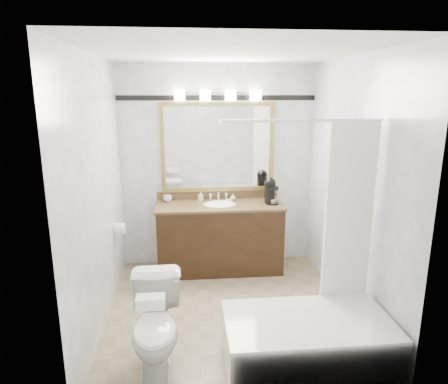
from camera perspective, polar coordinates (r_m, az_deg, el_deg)
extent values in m
cube|color=gray|center=(4.23, 0.60, -16.78)|extent=(2.40, 2.60, 0.01)
cube|color=white|center=(3.65, 0.71, 19.43)|extent=(2.40, 2.60, 0.01)
cube|color=white|center=(5.02, -0.92, 3.56)|extent=(2.40, 0.01, 2.50)
cube|color=white|center=(2.51, 3.80, -7.28)|extent=(2.40, 0.01, 2.50)
cube|color=white|center=(3.82, -17.66, -0.46)|extent=(0.01, 2.60, 2.50)
cube|color=white|center=(4.05, 17.86, 0.34)|extent=(0.01, 2.60, 2.50)
cube|color=black|center=(4.96, -0.62, -6.64)|extent=(1.50, 0.55, 0.82)
cube|color=brown|center=(4.83, -0.63, -1.91)|extent=(1.53, 0.58, 0.03)
cube|color=brown|center=(5.07, -0.89, -0.38)|extent=(1.53, 0.03, 0.10)
ellipsoid|color=white|center=(4.83, -0.63, -2.09)|extent=(0.44, 0.34, 0.14)
cube|color=#A28849|center=(4.91, -0.93, 12.43)|extent=(1.40, 0.04, 0.05)
cube|color=#A28849|center=(5.05, -0.89, 0.44)|extent=(1.40, 0.04, 0.05)
cube|color=#A28849|center=(4.95, -8.77, 6.18)|extent=(0.05, 0.04, 1.00)
cube|color=#A28849|center=(5.05, 6.80, 6.40)|extent=(0.05, 0.04, 1.00)
cube|color=white|center=(4.96, -0.91, 6.36)|extent=(1.30, 0.01, 1.00)
cube|color=silver|center=(4.90, -0.93, 13.89)|extent=(0.90, 0.05, 0.03)
cube|color=white|center=(4.83, -6.36, 13.57)|extent=(0.12, 0.12, 0.12)
cube|color=white|center=(4.84, -2.70, 13.64)|extent=(0.12, 0.12, 0.12)
cube|color=white|center=(4.86, 0.93, 13.66)|extent=(0.12, 0.12, 0.12)
cube|color=white|center=(4.90, 4.52, 13.62)|extent=(0.12, 0.12, 0.12)
cube|color=black|center=(4.92, -0.95, 13.31)|extent=(2.40, 0.01, 0.06)
cube|color=white|center=(3.44, 11.76, -20.55)|extent=(1.30, 0.72, 0.45)
cylinder|color=silver|center=(3.21, 11.32, 9.99)|extent=(1.30, 0.02, 0.02)
cube|color=white|center=(3.48, 17.40, -3.08)|extent=(0.40, 0.04, 1.55)
cylinder|color=white|center=(4.58, -14.66, -5.04)|extent=(0.11, 0.12, 0.12)
imported|color=white|center=(3.36, -9.64, -18.48)|extent=(0.44, 0.73, 0.73)
cube|color=white|center=(2.87, -10.46, -15.18)|extent=(0.20, 0.11, 0.08)
cylinder|color=black|center=(4.87, 6.88, -1.58)|extent=(0.16, 0.16, 0.02)
cylinder|color=black|center=(4.89, 6.57, -0.11)|extent=(0.13, 0.13, 0.23)
sphere|color=black|center=(4.86, 6.61, 1.22)|extent=(0.14, 0.14, 0.14)
cube|color=black|center=(4.81, 7.06, 0.58)|extent=(0.12, 0.12, 0.04)
cylinder|color=silver|center=(4.85, 7.00, -1.33)|extent=(0.05, 0.05, 0.05)
imported|color=white|center=(4.98, -8.07, -0.91)|extent=(0.11, 0.11, 0.08)
imported|color=white|center=(4.99, -3.36, -0.58)|extent=(0.07, 0.07, 0.11)
imported|color=white|center=(4.99, 1.29, -0.73)|extent=(0.07, 0.07, 0.08)
cube|color=beige|center=(4.95, 0.69, -1.20)|extent=(0.09, 0.07, 0.02)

